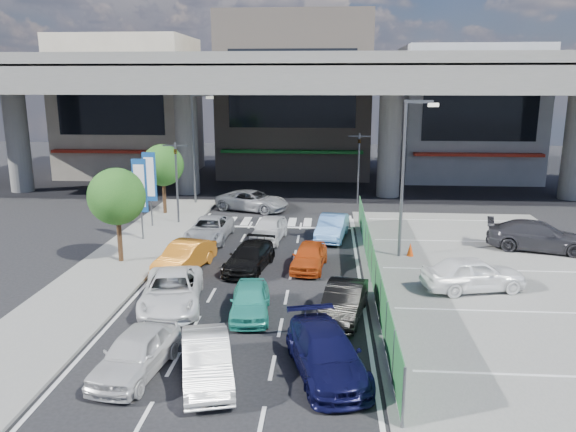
# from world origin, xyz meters

# --- Properties ---
(ground) EXTENTS (120.00, 120.00, 0.00)m
(ground) POSITION_xyz_m (0.00, 0.00, 0.00)
(ground) COLOR black
(ground) RESTS_ON ground
(parking_lot) EXTENTS (12.00, 28.00, 0.06)m
(parking_lot) POSITION_xyz_m (11.00, 2.00, 0.03)
(parking_lot) COLOR slate
(parking_lot) RESTS_ON ground
(sidewalk_left) EXTENTS (4.00, 30.00, 0.12)m
(sidewalk_left) POSITION_xyz_m (-7.00, 4.00, 0.06)
(sidewalk_left) COLOR slate
(sidewalk_left) RESTS_ON ground
(fence_run) EXTENTS (0.16, 22.00, 1.80)m
(fence_run) POSITION_xyz_m (5.30, 1.00, 0.90)
(fence_run) COLOR #216230
(fence_run) RESTS_ON ground
(expressway) EXTENTS (64.00, 14.00, 10.75)m
(expressway) POSITION_xyz_m (0.00, 22.00, 8.76)
(expressway) COLOR slate
(expressway) RESTS_ON ground
(building_west) EXTENTS (12.00, 10.90, 13.00)m
(building_west) POSITION_xyz_m (-16.00, 31.97, 6.49)
(building_west) COLOR gray
(building_west) RESTS_ON ground
(building_center) EXTENTS (14.00, 10.90, 15.00)m
(building_center) POSITION_xyz_m (0.00, 32.97, 7.49)
(building_center) COLOR gray
(building_center) RESTS_ON ground
(building_east) EXTENTS (12.00, 10.90, 12.00)m
(building_east) POSITION_xyz_m (16.00, 31.97, 5.99)
(building_east) COLOR gray
(building_east) RESTS_ON ground
(traffic_light_left) EXTENTS (1.60, 1.24, 5.20)m
(traffic_light_left) POSITION_xyz_m (-6.20, 12.00, 3.94)
(traffic_light_left) COLOR #595B60
(traffic_light_left) RESTS_ON ground
(traffic_light_right) EXTENTS (1.60, 1.24, 5.20)m
(traffic_light_right) POSITION_xyz_m (5.50, 19.00, 3.94)
(traffic_light_right) COLOR #595B60
(traffic_light_right) RESTS_ON ground
(street_lamp_right) EXTENTS (1.65, 0.22, 8.00)m
(street_lamp_right) POSITION_xyz_m (7.17, 6.00, 4.77)
(street_lamp_right) COLOR #595B60
(street_lamp_right) RESTS_ON ground
(street_lamp_left) EXTENTS (1.65, 0.22, 8.00)m
(street_lamp_left) POSITION_xyz_m (-6.33, 18.00, 4.77)
(street_lamp_left) COLOR #595B60
(street_lamp_left) RESTS_ON ground
(signboard_near) EXTENTS (0.80, 0.14, 4.70)m
(signboard_near) POSITION_xyz_m (-7.20, 7.99, 3.06)
(signboard_near) COLOR #595B60
(signboard_near) RESTS_ON ground
(signboard_far) EXTENTS (0.80, 0.14, 4.70)m
(signboard_far) POSITION_xyz_m (-7.60, 10.99, 3.06)
(signboard_far) COLOR #595B60
(signboard_far) RESTS_ON ground
(tree_near) EXTENTS (2.80, 2.80, 4.80)m
(tree_near) POSITION_xyz_m (-7.00, 4.00, 3.39)
(tree_near) COLOR #382314
(tree_near) RESTS_ON ground
(tree_far) EXTENTS (2.80, 2.80, 4.80)m
(tree_far) POSITION_xyz_m (-7.80, 14.50, 3.39)
(tree_far) COLOR #382314
(tree_far) RESTS_ON ground
(van_white_back_left) EXTENTS (2.19, 4.24, 1.38)m
(van_white_back_left) POSITION_xyz_m (-2.58, -6.62, 0.69)
(van_white_back_left) COLOR silver
(van_white_back_left) RESTS_ON ground
(hatch_white_back_mid) EXTENTS (2.40, 4.27, 1.33)m
(hatch_white_back_mid) POSITION_xyz_m (-0.31, -6.88, 0.67)
(hatch_white_back_mid) COLOR silver
(hatch_white_back_mid) RESTS_ON ground
(minivan_navy_back) EXTENTS (3.09, 5.09, 1.38)m
(minivan_navy_back) POSITION_xyz_m (3.31, -6.23, 0.69)
(minivan_navy_back) COLOR black
(minivan_navy_back) RESTS_ON ground
(sedan_white_mid_left) EXTENTS (3.12, 5.29, 1.38)m
(sedan_white_mid_left) POSITION_xyz_m (-2.91, -1.34, 0.69)
(sedan_white_mid_left) COLOR white
(sedan_white_mid_left) RESTS_ON ground
(taxi_teal_mid) EXTENTS (1.80, 3.80, 1.26)m
(taxi_teal_mid) POSITION_xyz_m (0.34, -1.97, 0.63)
(taxi_teal_mid) COLOR teal
(taxi_teal_mid) RESTS_ON ground
(hatch_black_mid_right) EXTENTS (2.13, 4.19, 1.32)m
(hatch_black_mid_right) POSITION_xyz_m (3.95, -1.91, 0.66)
(hatch_black_mid_right) COLOR black
(hatch_black_mid_right) RESTS_ON ground
(taxi_orange_left) EXTENTS (2.42, 4.42, 1.38)m
(taxi_orange_left) POSITION_xyz_m (-3.52, 3.12, 0.69)
(taxi_orange_left) COLOR #BD6819
(taxi_orange_left) RESTS_ON ground
(sedan_black_mid) EXTENTS (2.42, 4.49, 1.24)m
(sedan_black_mid) POSITION_xyz_m (-0.45, 3.50, 0.62)
(sedan_black_mid) COLOR black
(sedan_black_mid) RESTS_ON ground
(taxi_orange_right) EXTENTS (1.90, 3.86, 1.26)m
(taxi_orange_right) POSITION_xyz_m (2.42, 3.79, 0.63)
(taxi_orange_right) COLOR #BF4212
(taxi_orange_right) RESTS_ON ground
(wagon_silver_front_left) EXTENTS (2.25, 4.73, 1.30)m
(wagon_silver_front_left) POSITION_xyz_m (-3.43, 8.40, 0.65)
(wagon_silver_front_left) COLOR #A2A4AA
(wagon_silver_front_left) RESTS_ON ground
(sedan_white_front_mid) EXTENTS (2.10, 4.21, 1.38)m
(sedan_white_front_mid) POSITION_xyz_m (-0.04, 8.56, 0.69)
(sedan_white_front_mid) COLOR silver
(sedan_white_front_mid) RESTS_ON ground
(kei_truck_front_right) EXTENTS (2.10, 4.37, 1.38)m
(kei_truck_front_right) POSITION_xyz_m (3.56, 9.22, 0.69)
(kei_truck_front_right) COLOR #4C7EBD
(kei_truck_front_right) RESTS_ON ground
(crossing_wagon_silver) EXTENTS (5.56, 3.84, 1.41)m
(crossing_wagon_silver) POSITION_xyz_m (-2.00, 16.19, 0.71)
(crossing_wagon_silver) COLOR #93949A
(crossing_wagon_silver) RESTS_ON ground
(parked_sedan_white) EXTENTS (4.68, 2.69, 1.50)m
(parked_sedan_white) POSITION_xyz_m (9.57, 1.29, 0.81)
(parked_sedan_white) COLOR white
(parked_sedan_white) RESTS_ON parking_lot
(parked_sedan_dgrey) EXTENTS (5.69, 3.46, 1.54)m
(parked_sedan_dgrey) POSITION_xyz_m (14.55, 7.61, 0.83)
(parked_sedan_dgrey) COLOR #2E2E33
(parked_sedan_dgrey) RESTS_ON parking_lot
(traffic_cone) EXTENTS (0.42, 0.42, 0.69)m
(traffic_cone) POSITION_xyz_m (7.58, 6.05, 0.40)
(traffic_cone) COLOR #D2410B
(traffic_cone) RESTS_ON parking_lot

